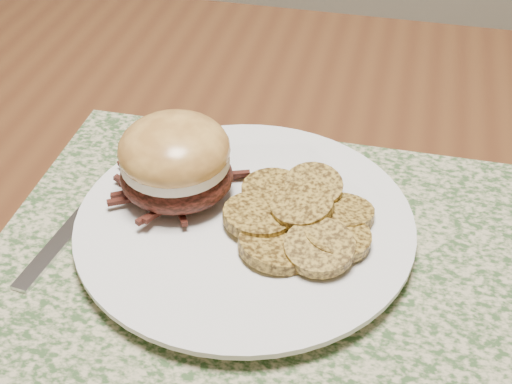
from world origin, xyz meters
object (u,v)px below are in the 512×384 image
dinner_plate (245,226)px  fork (81,217)px  dining_table (356,328)px  pork_sandwich (175,161)px

dinner_plate → fork: (-0.14, -0.01, -0.01)m
dining_table → dinner_plate: size_ratio=5.77×
dining_table → fork: 0.25m
dinner_plate → pork_sandwich: bearing=163.5°
dinner_plate → fork: bearing=-174.4°
dining_table → fork: bearing=-178.6°
dining_table → pork_sandwich: pork_sandwich is taller
dining_table → dinner_plate: 0.14m
dinner_plate → pork_sandwich: pork_sandwich is taller
dinner_plate → fork: dinner_plate is taller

